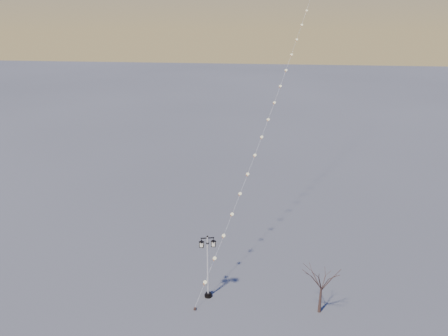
# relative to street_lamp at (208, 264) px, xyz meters

# --- Properties ---
(ground) EXTENTS (300.00, 300.00, 0.00)m
(ground) POSITION_rel_street_lamp_xyz_m (0.64, -2.05, -2.98)
(ground) COLOR #515152
(ground) RESTS_ON ground
(street_lamp) EXTENTS (1.34, 0.66, 5.38)m
(street_lamp) POSITION_rel_street_lamp_xyz_m (0.00, 0.00, 0.00)
(street_lamp) COLOR black
(street_lamp) RESTS_ON ground
(bare_tree) EXTENTS (2.33, 2.33, 3.87)m
(bare_tree) POSITION_rel_street_lamp_xyz_m (8.49, -0.94, -0.29)
(bare_tree) COLOR #402C25
(bare_tree) RESTS_ON ground
(kite_train) EXTENTS (14.61, 43.88, 36.62)m
(kite_train) POSITION_rel_street_lamp_xyz_m (6.24, 19.90, 15.23)
(kite_train) COLOR #36231C
(kite_train) RESTS_ON ground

